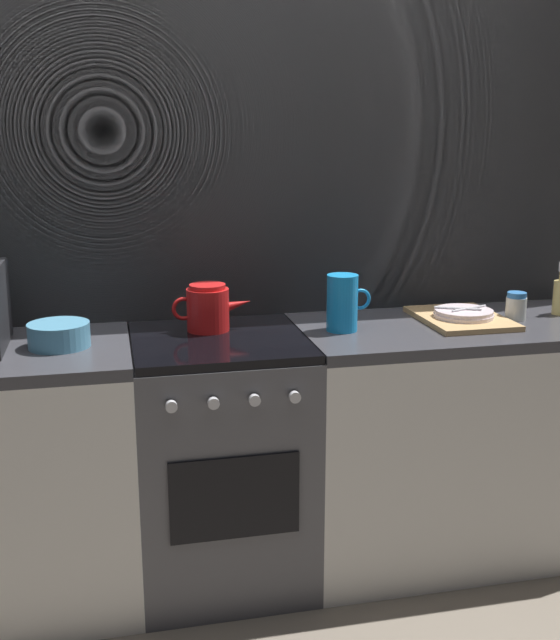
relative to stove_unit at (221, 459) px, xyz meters
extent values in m
plane|color=#6B6054|center=(0.00, 0.00, -0.45)|extent=(8.00, 8.00, 0.00)
cube|color=gray|center=(0.00, 0.33, 0.75)|extent=(3.60, 0.05, 2.40)
cube|color=#BCBCC1|center=(0.00, 0.30, 0.75)|extent=(3.58, 0.01, 2.39)
cube|color=#4C4C51|center=(0.00, 0.00, -0.01)|extent=(0.60, 0.60, 0.87)
cube|color=black|center=(0.00, 0.00, 0.44)|extent=(0.59, 0.59, 0.03)
cube|color=black|center=(0.00, -0.30, 0.00)|extent=(0.42, 0.01, 0.28)
cylinder|color=#B7B7BC|center=(-0.19, -0.32, 0.33)|extent=(0.04, 0.02, 0.04)
cylinder|color=#B7B7BC|center=(-0.06, -0.32, 0.33)|extent=(0.04, 0.02, 0.04)
cylinder|color=#B7B7BC|center=(0.06, -0.32, 0.33)|extent=(0.04, 0.02, 0.04)
cylinder|color=#B7B7BC|center=(0.19, -0.32, 0.33)|extent=(0.04, 0.02, 0.04)
cube|color=silver|center=(0.90, 0.00, -0.02)|extent=(1.20, 0.60, 0.86)
cube|color=#38383D|center=(0.90, 0.00, 0.43)|extent=(1.20, 0.60, 0.04)
cylinder|color=red|center=(-0.02, 0.11, 0.53)|extent=(0.15, 0.15, 0.15)
cylinder|color=red|center=(-0.02, 0.11, 0.61)|extent=(0.13, 0.13, 0.02)
cone|color=red|center=(0.09, 0.11, 0.54)|extent=(0.10, 0.04, 0.05)
torus|color=red|center=(-0.11, 0.11, 0.53)|extent=(0.08, 0.01, 0.08)
cylinder|color=teal|center=(-0.52, 0.01, 0.49)|extent=(0.20, 0.20, 0.08)
cylinder|color=#198CD8|center=(0.44, 0.00, 0.55)|extent=(0.11, 0.11, 0.20)
torus|color=#198CD8|center=(0.51, 0.00, 0.56)|extent=(0.08, 0.01, 0.08)
cube|color=tan|center=(0.91, 0.04, 0.46)|extent=(0.30, 0.40, 0.02)
cylinder|color=silver|center=(0.91, 0.02, 0.48)|extent=(0.22, 0.22, 0.01)
cylinder|color=silver|center=(0.91, 0.02, 0.49)|extent=(0.21, 0.21, 0.01)
cylinder|color=silver|center=(0.93, 0.02, 0.50)|extent=(0.16, 0.07, 0.01)
cube|color=silver|center=(0.89, 0.03, 0.50)|extent=(0.16, 0.09, 0.00)
cylinder|color=silver|center=(1.12, 0.01, 0.49)|extent=(0.08, 0.08, 0.08)
cylinder|color=#2D6BAD|center=(1.12, 0.01, 0.55)|extent=(0.07, 0.07, 0.02)
camera|label=1|loc=(-0.35, -2.51, 1.14)|focal=43.02mm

